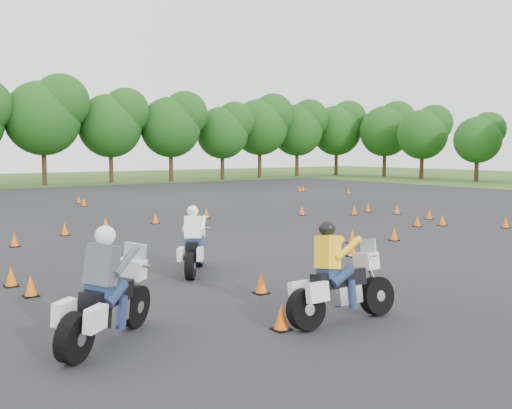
# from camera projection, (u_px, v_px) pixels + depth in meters

# --- Properties ---
(ground) EXTENTS (140.00, 140.00, 0.00)m
(ground) POSITION_uv_depth(u_px,v_px,m) (333.00, 254.00, 17.33)
(ground) COLOR #2D5119
(ground) RESTS_ON ground
(asphalt_pad) EXTENTS (62.00, 62.00, 0.00)m
(asphalt_pad) POSITION_uv_depth(u_px,v_px,m) (226.00, 231.00, 22.17)
(asphalt_pad) COLOR black
(asphalt_pad) RESTS_ON ground
(treeline) EXTENTS (86.85, 32.15, 10.44)m
(treeline) POSITION_uv_depth(u_px,v_px,m) (60.00, 133.00, 47.08)
(treeline) COLOR #194614
(treeline) RESTS_ON ground
(traffic_cones) EXTENTS (36.46, 32.79, 0.45)m
(traffic_cones) POSITION_uv_depth(u_px,v_px,m) (245.00, 229.00, 21.26)
(traffic_cones) COLOR #F45F0A
(traffic_cones) RESTS_ON asphalt_pad
(rider_grey) EXTENTS (2.50, 2.17, 1.97)m
(rider_grey) POSITION_uv_depth(u_px,v_px,m) (105.00, 284.00, 9.17)
(rider_grey) COLOR #484D51
(rider_grey) RESTS_ON ground
(rider_yellow) EXTENTS (2.46, 0.87, 1.88)m
(rider_yellow) POSITION_uv_depth(u_px,v_px,m) (346.00, 272.00, 10.29)
(rider_yellow) COLOR yellow
(rider_yellow) RESTS_ON ground
(rider_white) EXTENTS (1.94, 2.22, 1.75)m
(rider_white) POSITION_uv_depth(u_px,v_px,m) (195.00, 239.00, 14.55)
(rider_white) COLOR white
(rider_white) RESTS_ON ground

